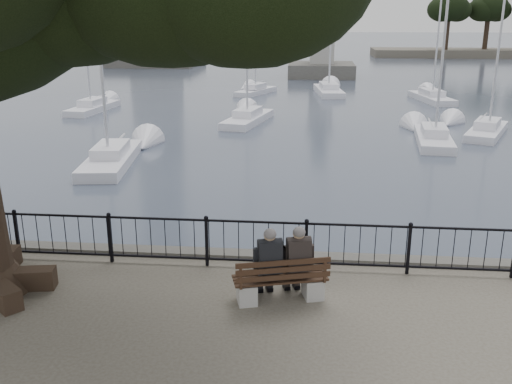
# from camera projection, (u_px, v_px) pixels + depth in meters

# --- Properties ---
(harbor) EXTENTS (260.00, 260.00, 1.20)m
(harbor) POSITION_uv_depth(u_px,v_px,m) (258.00, 279.00, 12.18)
(harbor) COLOR #4C4944
(harbor) RESTS_ON ground
(railing) EXTENTS (22.06, 0.06, 1.00)m
(railing) POSITION_uv_depth(u_px,v_px,m) (256.00, 242.00, 11.38)
(railing) COLOR black
(railing) RESTS_ON ground
(bench) EXTENTS (1.75, 0.93, 0.88)m
(bench) POSITION_uv_depth(u_px,v_px,m) (281.00, 285.00, 10.12)
(bench) COLOR #9D9A92
(bench) RESTS_ON ground
(person_left) EXTENTS (0.52, 0.76, 1.40)m
(person_left) POSITION_uv_depth(u_px,v_px,m) (268.00, 266.00, 10.08)
(person_left) COLOR black
(person_left) RESTS_ON ground
(person_right) EXTENTS (0.52, 0.76, 1.40)m
(person_right) POSITION_uv_depth(u_px,v_px,m) (296.00, 264.00, 10.16)
(person_right) COLOR black
(person_right) RESTS_ON ground
(lion_monument) EXTENTS (6.40, 6.40, 9.34)m
(lion_monument) POSITION_uv_depth(u_px,v_px,m) (322.00, 52.00, 56.03)
(lion_monument) COLOR #4C4944
(lion_monument) RESTS_ON ground
(sailboat_a) EXTENTS (2.34, 5.97, 11.30)m
(sailboat_a) POSITION_uv_depth(u_px,v_px,m) (111.00, 157.00, 23.37)
(sailboat_a) COLOR white
(sailboat_a) RESTS_ON ground
(sailboat_b) EXTENTS (2.62, 5.67, 11.41)m
(sailboat_b) POSITION_uv_depth(u_px,v_px,m) (248.00, 117.00, 32.39)
(sailboat_b) COLOR white
(sailboat_b) RESTS_ON ground
(sailboat_c) EXTENTS (2.11, 5.60, 10.93)m
(sailboat_c) POSITION_uv_depth(u_px,v_px,m) (434.00, 136.00, 27.33)
(sailboat_c) COLOR white
(sailboat_c) RESTS_ON ground
(sailboat_d) EXTENTS (3.40, 5.29, 9.20)m
(sailboat_d) POSITION_uv_depth(u_px,v_px,m) (487.00, 130.00, 29.06)
(sailboat_d) COLOR white
(sailboat_d) RESTS_ON ground
(sailboat_e) EXTENTS (1.95, 5.32, 10.79)m
(sailboat_e) POSITION_uv_depth(u_px,v_px,m) (93.00, 106.00, 36.28)
(sailboat_e) COLOR white
(sailboat_e) RESTS_ON ground
(sailboat_f) EXTENTS (2.34, 6.27, 12.58)m
(sailboat_f) POSITION_uv_depth(u_px,v_px,m) (329.00, 89.00, 44.21)
(sailboat_f) COLOR white
(sailboat_f) RESTS_ON ground
(sailboat_g) EXTENTS (2.52, 5.79, 10.17)m
(sailboat_g) POSITION_uv_depth(u_px,v_px,m) (431.00, 97.00, 40.53)
(sailboat_g) COLOR white
(sailboat_g) RESTS_ON ground
(sailboat_h) EXTENTS (3.06, 4.93, 10.40)m
(sailboat_h) POSITION_uv_depth(u_px,v_px,m) (256.00, 90.00, 44.25)
(sailboat_h) COLOR white
(sailboat_h) RESTS_ON ground
(far_shore) EXTENTS (30.00, 8.60, 9.18)m
(far_shore) POSITION_uv_depth(u_px,v_px,m) (485.00, 29.00, 81.48)
(far_shore) COLOR #524B3F
(far_shore) RESTS_ON ground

